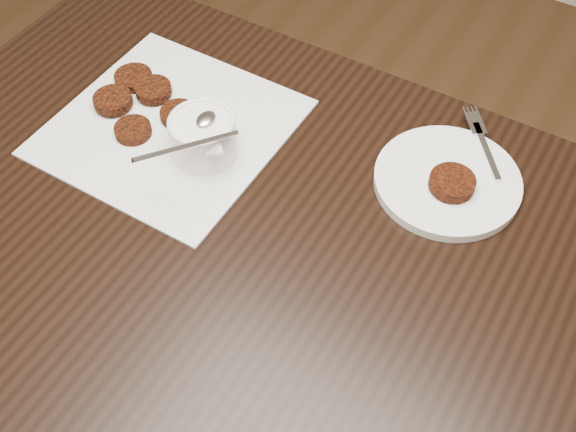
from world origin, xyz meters
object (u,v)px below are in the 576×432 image
object	(u,v)px
napkin	(170,127)
plate_with_patty	(448,177)
table	(285,388)
sauce_ramekin	(201,120)

from	to	relation	value
napkin	plate_with_patty	xyz separation A→B (m)	(0.41, 0.11, 0.01)
table	plate_with_patty	size ratio (longest dim) A/B	6.20
plate_with_patty	table	bearing A→B (deg)	-117.72
table	sauce_ramekin	world-z (taller)	sauce_ramekin
table	plate_with_patty	world-z (taller)	plate_with_patty
plate_with_patty	napkin	bearing A→B (deg)	-164.83
sauce_ramekin	table	bearing A→B (deg)	-28.82
table	napkin	distance (m)	0.49
napkin	plate_with_patty	bearing A→B (deg)	15.17
table	napkin	size ratio (longest dim) A/B	3.89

